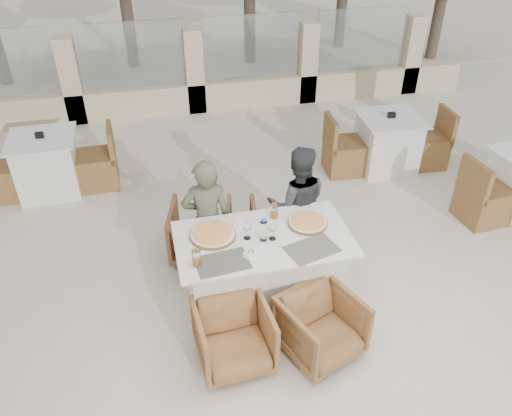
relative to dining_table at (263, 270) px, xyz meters
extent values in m
plane|color=beige|center=(0.00, 0.01, -0.39)|extent=(80.00, 80.00, 0.00)
cube|color=#59544C|center=(-0.42, -0.25, 0.39)|extent=(0.48, 0.34, 0.00)
cube|color=#625E54|center=(0.37, -0.25, 0.39)|extent=(0.51, 0.41, 0.00)
cylinder|color=#CF671C|center=(-0.44, 0.13, 0.41)|extent=(0.55, 0.55, 0.05)
cylinder|color=#CE491C|center=(0.45, 0.11, 0.41)|extent=(0.43, 0.43, 0.05)
cylinder|color=#BEE2FA|center=(-0.01, -0.02, 0.50)|extent=(0.09, 0.09, 0.23)
cylinder|color=orange|center=(-0.64, -0.23, 0.46)|extent=(0.10, 0.10, 0.15)
cylinder|color=orange|center=(0.17, 0.29, 0.46)|extent=(0.09, 0.09, 0.15)
imported|color=brown|center=(-0.48, 0.87, -0.08)|extent=(0.78, 0.79, 0.60)
imported|color=brown|center=(0.38, 0.69, -0.08)|extent=(0.73, 0.74, 0.60)
imported|color=#9A6638|center=(-0.41, -0.64, -0.10)|extent=(0.66, 0.67, 0.57)
imported|color=brown|center=(0.33, -0.72, -0.10)|extent=(0.80, 0.81, 0.58)
imported|color=#55563E|center=(-0.44, 0.53, 0.28)|extent=(0.51, 0.36, 1.34)
imported|color=#333638|center=(0.51, 0.61, 0.27)|extent=(0.72, 0.60, 1.31)
camera|label=1|loc=(-0.89, -3.46, 3.16)|focal=35.00mm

